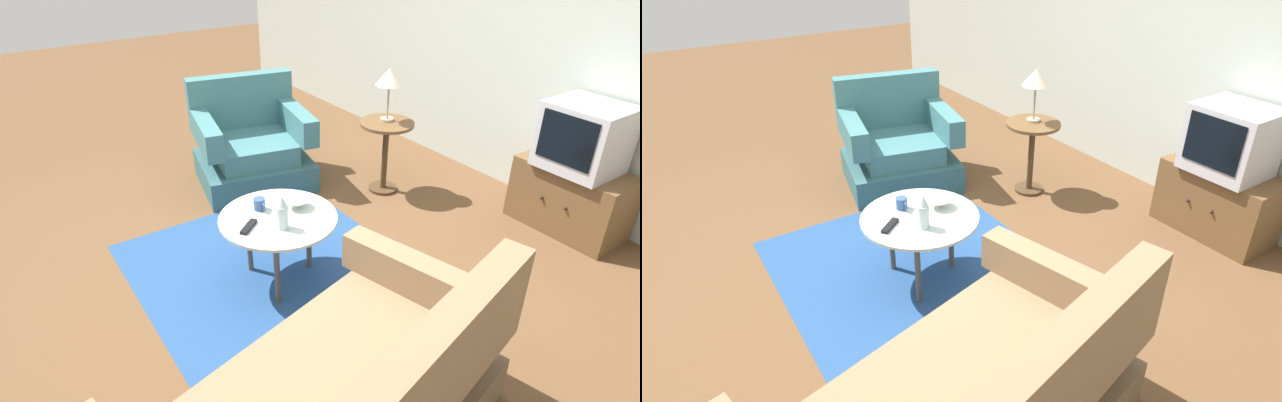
{
  "view_description": "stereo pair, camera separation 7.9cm",
  "coord_description": "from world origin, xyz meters",
  "views": [
    {
      "loc": [
        2.49,
        -1.45,
        2.13
      ],
      "look_at": [
        0.15,
        0.16,
        0.55
      ],
      "focal_mm": 29.35,
      "sensor_mm": 36.0,
      "label": 1
    },
    {
      "loc": [
        2.53,
        -1.39,
        2.13
      ],
      "look_at": [
        0.15,
        0.16,
        0.55
      ],
      "focal_mm": 29.35,
      "sensor_mm": 36.0,
      "label": 2
    }
  ],
  "objects": [
    {
      "name": "back_wall",
      "position": [
        0.0,
        2.33,
        1.35
      ],
      "size": [
        9.0,
        0.12,
        2.7
      ],
      "primitive_type": "cube",
      "color": "#B2BCB2",
      "rests_on": "ground"
    },
    {
      "name": "tv_stand",
      "position": [
        0.73,
        2.03,
        0.25
      ],
      "size": [
        0.8,
        0.43,
        0.51
      ],
      "color": "brown",
      "rests_on": "ground"
    },
    {
      "name": "table_lamp",
      "position": [
        -0.56,
        1.32,
        0.97
      ],
      "size": [
        0.22,
        0.22,
        0.43
      ],
      "color": "#9E937A",
      "rests_on": "side_table"
    },
    {
      "name": "coffee_table",
      "position": [
        0.05,
        -0.09,
        0.43
      ],
      "size": [
        0.74,
        0.74,
        0.47
      ],
      "color": "#B2C6C1",
      "rests_on": "ground"
    },
    {
      "name": "tv_remote_dark",
      "position": [
        0.07,
        -0.3,
        0.48
      ],
      "size": [
        0.13,
        0.15,
        0.02
      ],
      "rotation": [
        0.0,
        0.0,
        5.38
      ],
      "color": "black",
      "rests_on": "coffee_table"
    },
    {
      "name": "ground_plane",
      "position": [
        0.0,
        0.0,
        0.0
      ],
      "size": [
        16.0,
        16.0,
        0.0
      ],
      "primitive_type": "plane",
      "color": "brown"
    },
    {
      "name": "area_rug",
      "position": [
        0.05,
        -0.09,
        0.0
      ],
      "size": [
        2.06,
        1.7,
        0.0
      ],
      "primitive_type": "cube",
      "color": "navy",
      "rests_on": "ground"
    },
    {
      "name": "mug",
      "position": [
        -0.09,
        -0.14,
        0.51
      ],
      "size": [
        0.11,
        0.07,
        0.08
      ],
      "color": "#335184",
      "rests_on": "coffee_table"
    },
    {
      "name": "vase",
      "position": [
        0.18,
        -0.13,
        0.58
      ],
      "size": [
        0.07,
        0.07,
        0.22
      ],
      "color": "silver",
      "rests_on": "coffee_table"
    },
    {
      "name": "television",
      "position": [
        0.73,
        2.01,
        0.75
      ],
      "size": [
        0.5,
        0.46,
        0.48
      ],
      "color": "#B7B7BC",
      "rests_on": "tv_stand"
    },
    {
      "name": "bowl",
      "position": [
        0.02,
        0.07,
        0.5
      ],
      "size": [
        0.15,
        0.15,
        0.06
      ],
      "color": "silver",
      "rests_on": "coffee_table"
    },
    {
      "name": "armchair",
      "position": [
        -1.34,
        0.45,
        0.31
      ],
      "size": [
        0.99,
        1.08,
        0.89
      ],
      "rotation": [
        0.0,
        0.0,
        -1.79
      ],
      "color": "#325C60",
      "rests_on": "ground"
    },
    {
      "name": "side_table",
      "position": [
        -0.53,
        1.29,
        0.44
      ],
      "size": [
        0.45,
        0.45,
        0.62
      ],
      "color": "brown",
      "rests_on": "ground"
    }
  ]
}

